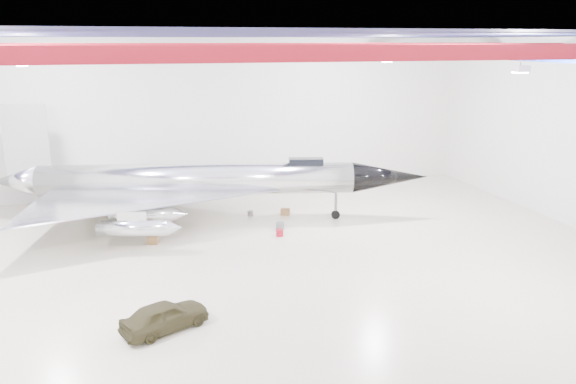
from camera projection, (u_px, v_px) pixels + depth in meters
name	position (u px, v px, depth m)	size (l,w,h in m)	color
floor	(246.00, 267.00, 27.65)	(40.00, 40.00, 0.00)	beige
wall_back	(202.00, 117.00, 40.14)	(40.00, 40.00, 0.00)	silver
ceiling	(242.00, 35.00, 24.78)	(40.00, 40.00, 0.00)	#0A0F38
ceiling_structure	(242.00, 51.00, 24.96)	(39.50, 29.50, 1.08)	maroon
jet_aircraft	(196.00, 184.00, 34.10)	(26.18, 18.20, 7.23)	silver
jeep	(165.00, 316.00, 21.47)	(1.38, 3.42, 1.16)	#35301A
crate_ply	(153.00, 240.00, 30.73)	(0.59, 0.47, 0.41)	olive
toolbox_red	(172.00, 214.00, 35.38)	(0.50, 0.40, 0.35)	maroon
engine_drum	(280.00, 226.00, 33.02)	(0.49, 0.49, 0.44)	#59595B
parts_bin	(285.00, 212.00, 35.87)	(0.57, 0.46, 0.40)	olive
tool_chest	(280.00, 233.00, 31.94)	(0.43, 0.43, 0.39)	maroon
spares_box	(250.00, 213.00, 35.67)	(0.35, 0.35, 0.31)	#59595B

